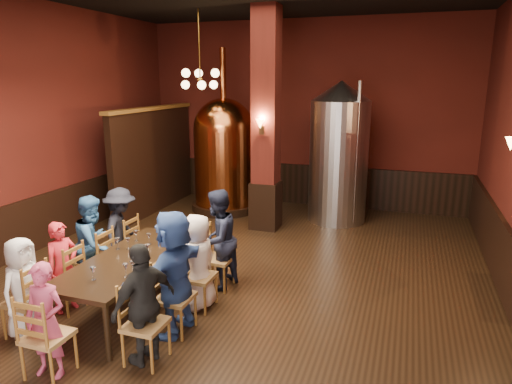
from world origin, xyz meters
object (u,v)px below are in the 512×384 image
(dining_table, at_px, (131,262))
(copper_kettle, at_px, (224,153))
(person_1, at_px, (63,267))
(person_2, at_px, (94,244))
(steel_vessel, at_px, (339,153))
(rose_vase, at_px, (175,223))
(person_0, at_px, (24,287))

(dining_table, relative_size, copper_kettle, 0.64)
(person_1, bearing_deg, person_2, 16.10)
(dining_table, xyz_separation_m, person_1, (-0.85, -0.32, -0.06))
(person_2, bearing_deg, person_1, 167.85)
(person_2, xyz_separation_m, steel_vessel, (2.88, 4.66, 0.81))
(dining_table, xyz_separation_m, rose_vase, (0.14, 1.00, 0.26))
(person_0, relative_size, person_1, 1.00)
(person_2, bearing_deg, dining_table, -123.37)
(rose_vase, bearing_deg, copper_kettle, 101.57)
(person_1, height_order, copper_kettle, copper_kettle)
(person_1, bearing_deg, person_0, -163.90)
(person_0, xyz_separation_m, copper_kettle, (0.18, 5.98, 0.75))
(person_0, bearing_deg, person_1, 1.87)
(copper_kettle, bearing_deg, dining_table, -82.30)
(copper_kettle, bearing_deg, steel_vessel, 0.08)
(rose_vase, bearing_deg, dining_table, -98.15)
(person_1, xyz_separation_m, copper_kettle, (0.18, 5.31, 0.75))
(dining_table, xyz_separation_m, steel_vessel, (2.03, 4.99, 0.85))
(person_0, xyz_separation_m, person_1, (0.00, 0.67, -0.00))
(person_1, relative_size, person_2, 0.86)
(person_0, height_order, steel_vessel, steel_vessel)
(dining_table, distance_m, person_0, 1.31)
(person_0, distance_m, person_2, 1.33)
(dining_table, xyz_separation_m, person_0, (-0.86, -0.99, -0.05))
(person_0, xyz_separation_m, person_2, (0.01, 1.33, 0.10))
(person_0, distance_m, copper_kettle, 6.03)
(person_0, bearing_deg, dining_table, -38.50)
(person_0, relative_size, steel_vessel, 0.41)
(dining_table, height_order, copper_kettle, copper_kettle)
(person_1, distance_m, copper_kettle, 5.37)
(copper_kettle, relative_size, rose_vase, 12.36)
(copper_kettle, height_order, rose_vase, copper_kettle)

